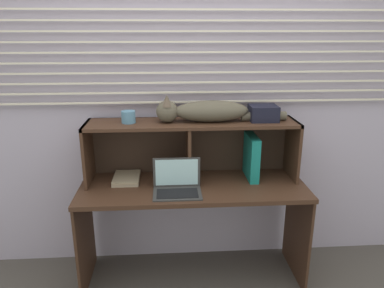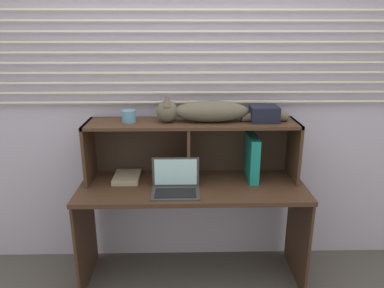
{
  "view_description": "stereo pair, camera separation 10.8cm",
  "coord_description": "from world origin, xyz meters",
  "px_view_note": "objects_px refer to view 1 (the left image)",
  "views": [
    {
      "loc": [
        -0.16,
        -2.05,
        1.75
      ],
      "look_at": [
        0.0,
        0.34,
        0.99
      ],
      "focal_mm": 34.2,
      "sensor_mm": 36.0,
      "label": 1
    },
    {
      "loc": [
        -0.05,
        -2.06,
        1.75
      ],
      "look_at": [
        0.0,
        0.34,
        0.99
      ],
      "focal_mm": 34.2,
      "sensor_mm": 36.0,
      "label": 2
    }
  ],
  "objects_px": {
    "cat": "(206,111)",
    "storage_box": "(263,113)",
    "laptop": "(177,185)",
    "small_basket": "(128,117)",
    "book_stack": "(127,178)",
    "binder_upright": "(251,157)"
  },
  "relations": [
    {
      "from": "storage_box",
      "to": "cat",
      "type": "bearing_deg",
      "value": -180.0
    },
    {
      "from": "binder_upright",
      "to": "storage_box",
      "type": "xyz_separation_m",
      "value": [
        0.07,
        0.0,
        0.31
      ]
    },
    {
      "from": "book_stack",
      "to": "small_basket",
      "type": "xyz_separation_m",
      "value": [
        0.04,
        0.0,
        0.44
      ]
    },
    {
      "from": "cat",
      "to": "book_stack",
      "type": "distance_m",
      "value": 0.73
    },
    {
      "from": "small_basket",
      "to": "binder_upright",
      "type": "bearing_deg",
      "value": 0.0
    },
    {
      "from": "laptop",
      "to": "small_basket",
      "type": "xyz_separation_m",
      "value": [
        -0.31,
        0.21,
        0.41
      ]
    },
    {
      "from": "binder_upright",
      "to": "book_stack",
      "type": "distance_m",
      "value": 0.89
    },
    {
      "from": "cat",
      "to": "binder_upright",
      "type": "xyz_separation_m",
      "value": [
        0.33,
        0.0,
        -0.33
      ]
    },
    {
      "from": "binder_upright",
      "to": "book_stack",
      "type": "relative_size",
      "value": 1.27
    },
    {
      "from": "laptop",
      "to": "book_stack",
      "type": "relative_size",
      "value": 1.28
    },
    {
      "from": "laptop",
      "to": "storage_box",
      "type": "distance_m",
      "value": 0.76
    },
    {
      "from": "cat",
      "to": "small_basket",
      "type": "distance_m",
      "value": 0.52
    },
    {
      "from": "binder_upright",
      "to": "cat",
      "type": "bearing_deg",
      "value": -180.0
    },
    {
      "from": "binder_upright",
      "to": "small_basket",
      "type": "relative_size",
      "value": 3.32
    },
    {
      "from": "binder_upright",
      "to": "book_stack",
      "type": "height_order",
      "value": "binder_upright"
    },
    {
      "from": "small_basket",
      "to": "laptop",
      "type": "bearing_deg",
      "value": -34.18
    },
    {
      "from": "binder_upright",
      "to": "book_stack",
      "type": "bearing_deg",
      "value": -179.89
    },
    {
      "from": "laptop",
      "to": "cat",
      "type": "bearing_deg",
      "value": 46.3
    },
    {
      "from": "laptop",
      "to": "binder_upright",
      "type": "relative_size",
      "value": 1.0
    },
    {
      "from": "book_stack",
      "to": "small_basket",
      "type": "distance_m",
      "value": 0.44
    },
    {
      "from": "cat",
      "to": "storage_box",
      "type": "height_order",
      "value": "cat"
    },
    {
      "from": "book_stack",
      "to": "storage_box",
      "type": "distance_m",
      "value": 1.05
    }
  ]
}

